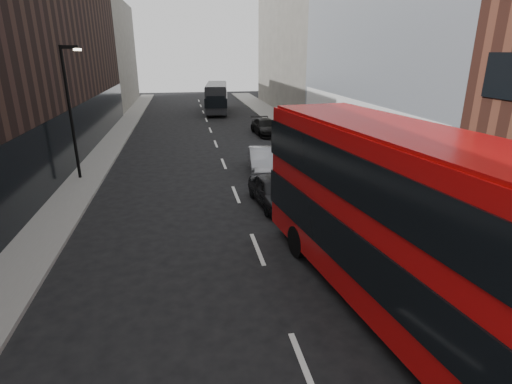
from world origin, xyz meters
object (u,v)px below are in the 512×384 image
red_bus (410,221)px  car_c (266,127)px  grey_bus (217,97)px  street_lamp (71,105)px  car_a (273,191)px  car_b (262,160)px

red_bus → car_c: 25.57m
red_bus → car_c: red_bus is taller
grey_bus → car_c: bearing=-72.4°
car_c → street_lamp: bearing=-143.6°
red_bus → car_a: 9.18m
grey_bus → car_c: size_ratio=2.27×
car_a → car_c: car_a is taller
red_bus → car_c: size_ratio=2.74×
grey_bus → car_a: (-0.12, -31.28, -1.10)m
street_lamp → grey_bus: bearing=68.9°
car_a → car_c: bearing=73.7°
red_bus → street_lamp: bearing=120.0°
car_a → car_b: size_ratio=0.96×
car_a → car_c: (3.05, 16.64, -0.02)m
street_lamp → grey_bus: (9.88, 25.59, -2.40)m
red_bus → grey_bus: 40.11m
street_lamp → red_bus: bearing=-52.0°
street_lamp → car_b: bearing=0.0°
car_a → car_b: 5.71m
street_lamp → grey_bus: 27.54m
street_lamp → grey_bus: street_lamp is taller
street_lamp → red_bus: (11.31, -14.48, -1.40)m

